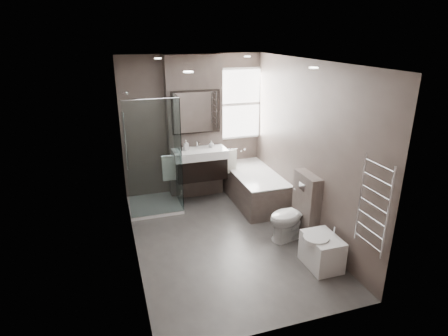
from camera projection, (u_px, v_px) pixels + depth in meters
name	position (u px, v px, depth m)	size (l,w,h in m)	color
room	(224.00, 158.00, 5.22)	(2.70, 3.90, 2.70)	#45423F
vanity_pier	(194.00, 128.00, 6.80)	(1.00, 0.25, 2.60)	brown
vanity	(200.00, 163.00, 6.68)	(0.95, 0.47, 0.66)	black
mirror_cabinet	(196.00, 112.00, 6.54)	(0.86, 0.08, 0.76)	black
towel_left	(169.00, 168.00, 6.51)	(0.24, 0.06, 0.44)	white
towel_right	(230.00, 162.00, 6.83)	(0.24, 0.06, 0.44)	white
shower_enclosure	(159.00, 183.00, 6.49)	(0.90, 0.90, 2.00)	white
bathtub	(254.00, 186.00, 6.81)	(0.75, 1.60, 0.57)	brown
window	(239.00, 104.00, 7.02)	(0.98, 0.06, 1.33)	white
toilet	(291.00, 216.00, 5.59)	(0.41, 0.72, 0.73)	white
cistern_box	(306.00, 205.00, 5.62)	(0.19, 0.55, 1.00)	brown
bidet	(321.00, 251.00, 4.95)	(0.47, 0.55, 0.57)	white
towel_radiator	(374.00, 205.00, 4.21)	(0.03, 0.49, 1.10)	silver
soap_bottle_a	(186.00, 145.00, 6.54)	(0.08, 0.08, 0.18)	white
soap_bottle_b	(211.00, 144.00, 6.70)	(0.09, 0.09, 0.12)	white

